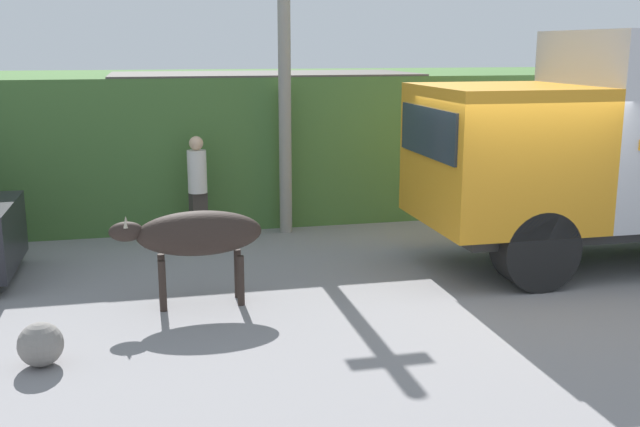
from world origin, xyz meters
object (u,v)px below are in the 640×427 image
Objects in this scene: pedestrian_on_hill at (198,183)px; utility_pole at (285,79)px; roadside_rock at (41,344)px; brown_cow at (196,235)px.

pedestrian_on_hill is 0.35× the size of utility_pole.
utility_pole reaches higher than roadside_rock.
roadside_rock is at bearing 47.23° from pedestrian_on_hill.
brown_cow is 2.37m from roadside_rock.
utility_pole reaches higher than brown_cow.
roadside_rock is at bearing -126.00° from brown_cow.
utility_pole is (1.77, 3.45, 1.74)m from brown_cow.
roadside_rock is (-1.94, -4.76, -0.75)m from pedestrian_on_hill.
utility_pole is 6.52m from roadside_rock.
pedestrian_on_hill is 3.82× the size of roadside_rock.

